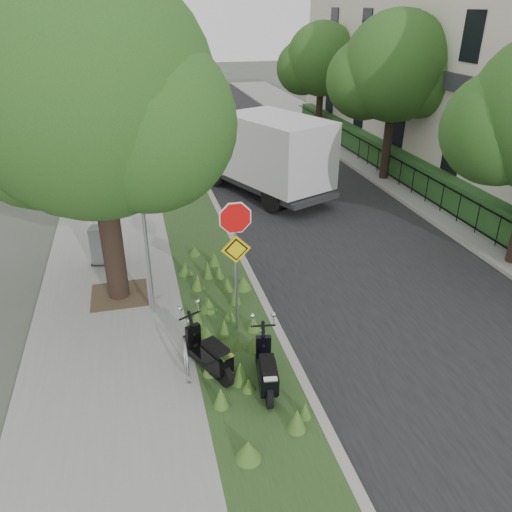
{
  "coord_description": "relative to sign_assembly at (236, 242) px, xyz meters",
  "views": [
    {
      "loc": [
        -3.26,
        -8.61,
        6.74
      ],
      "look_at": [
        -0.65,
        1.83,
        1.3
      ],
      "focal_mm": 35.0,
      "sensor_mm": 36.0,
      "label": 1
    }
  ],
  "objects": [
    {
      "name": "bike_hoop",
      "position": [
        -1.3,
        -1.18,
        -1.83
      ],
      "size": [
        0.06,
        0.78,
        0.77
      ],
      "color": "#A5A8AD",
      "rests_on": "ground"
    },
    {
      "name": "far_tree_c",
      "position": [
        8.34,
        17.46,
        1.63
      ],
      "size": [
        4.37,
        3.89,
        5.93
      ],
      "color": "black",
      "rests_on": "ground"
    },
    {
      "name": "sign_assembly",
      "position": [
        0.0,
        0.0,
        0.0
      ],
      "size": [
        0.94,
        0.08,
        3.22
      ],
      "color": "#A5A8AD",
      "rests_on": "ground"
    },
    {
      "name": "hedge_far",
      "position": [
        9.3,
        9.42,
        -1.66
      ],
      "size": [
        1.0,
        24.0,
        1.1
      ],
      "primitive_type": "cube",
      "color": "#18451F",
      "rests_on": "footpath_far"
    },
    {
      "name": "ground",
      "position": [
        1.4,
        -0.58,
        -2.33
      ],
      "size": [
        120.0,
        120.0,
        0.0
      ],
      "primitive_type": "plane",
      "color": "#4C5147",
      "rests_on": "ground"
    },
    {
      "name": "scooter_near",
      "position": [
        -0.81,
        -1.37,
        -1.82
      ],
      "size": [
        0.86,
        1.57,
        0.8
      ],
      "color": "black",
      "rests_on": "ground"
    },
    {
      "name": "terrace_houses",
      "position": [
        12.89,
        9.42,
        1.83
      ],
      "size": [
        7.4,
        26.4,
        8.2
      ],
      "color": "beige",
      "rests_on": "ground"
    },
    {
      "name": "bare_post",
      "position": [
        -1.8,
        1.22,
        -0.21
      ],
      "size": [
        0.08,
        0.08,
        4.0
      ],
      "color": "#A5A8AD",
      "rests_on": "ground"
    },
    {
      "name": "scooter_far",
      "position": [
        0.12,
        -2.09,
        -1.82
      ],
      "size": [
        0.5,
        1.65,
        0.79
      ],
      "color": "black",
      "rests_on": "ground"
    },
    {
      "name": "far_tree_b",
      "position": [
        8.34,
        9.46,
        2.04
      ],
      "size": [
        4.83,
        4.31,
        6.56
      ],
      "color": "black",
      "rests_on": "ground"
    },
    {
      "name": "fence_far",
      "position": [
        8.6,
        9.42,
        -1.66
      ],
      "size": [
        0.04,
        24.0,
        1.0
      ],
      "color": "black",
      "rests_on": "ground"
    },
    {
      "name": "kerb_near",
      "position": [
        0.9,
        9.42,
        -2.26
      ],
      "size": [
        0.2,
        60.0,
        0.13
      ],
      "primitive_type": "cube",
      "color": "#9E9991",
      "rests_on": "ground"
    },
    {
      "name": "kerb_far",
      "position": [
        7.9,
        9.42,
        -2.26
      ],
      "size": [
        0.2,
        60.0,
        0.13
      ],
      "primitive_type": "cube",
      "color": "#9E9991",
      "rests_on": "ground"
    },
    {
      "name": "box_truck",
      "position": [
        3.1,
        8.88,
        -0.6
      ],
      "size": [
        4.34,
        6.25,
        2.65
      ],
      "color": "#262628",
      "rests_on": "ground"
    },
    {
      "name": "brick_building",
      "position": [
        -8.1,
        21.42,
        1.88
      ],
      "size": [
        9.4,
        10.4,
        8.3
      ],
      "color": "maroon",
      "rests_on": "ground"
    },
    {
      "name": "utility_cabinet",
      "position": [
        -2.93,
        4.17,
        -1.69
      ],
      "size": [
        0.92,
        0.72,
        1.09
      ],
      "color": "#262628",
      "rests_on": "ground"
    },
    {
      "name": "footpath_far",
      "position": [
        9.6,
        9.42,
        -2.27
      ],
      "size": [
        3.2,
        60.0,
        0.12
      ],
      "primitive_type": "cube",
      "color": "gray",
      "rests_on": "ground"
    },
    {
      "name": "sidewalk_near",
      "position": [
        -2.85,
        9.42,
        -2.27
      ],
      "size": [
        3.5,
        60.0,
        0.12
      ],
      "primitive_type": "cube",
      "color": "gray",
      "rests_on": "ground"
    },
    {
      "name": "verge",
      "position": [
        -0.1,
        9.42,
        -2.27
      ],
      "size": [
        2.0,
        60.0,
        0.12
      ],
      "primitive_type": "cube",
      "color": "#26421C",
      "rests_on": "ground"
    },
    {
      "name": "road",
      "position": [
        4.4,
        9.42,
        -2.32
      ],
      "size": [
        7.0,
        60.0,
        0.01
      ],
      "primitive_type": "cube",
      "color": "black",
      "rests_on": "ground"
    },
    {
      "name": "street_tree_main",
      "position": [
        -2.68,
        2.28,
        2.48
      ],
      "size": [
        6.21,
        5.54,
        7.66
      ],
      "color": "black",
      "rests_on": "ground"
    }
  ]
}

